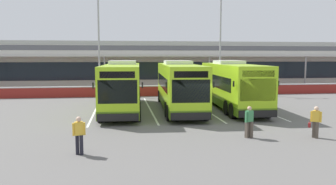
{
  "coord_description": "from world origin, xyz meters",
  "views": [
    {
      "loc": [
        -4.27,
        -20.17,
        4.14
      ],
      "look_at": [
        -1.07,
        3.0,
        1.6
      ],
      "focal_mm": 35.98,
      "sensor_mm": 36.0,
      "label": 1
    }
  ],
  "objects_px": {
    "pedestrian_with_handbag": "(315,121)",
    "pedestrian_in_dark_coat": "(249,121)",
    "coach_bus_left_centre": "(179,87)",
    "lamp_post_centre": "(220,37)",
    "pedestrian_approaching_bus": "(79,134)",
    "lamp_post_west": "(99,36)",
    "coach_bus_centre": "(232,86)",
    "coach_bus_leftmost": "(123,87)"
  },
  "relations": [
    {
      "from": "coach_bus_leftmost",
      "to": "pedestrian_approaching_bus",
      "type": "height_order",
      "value": "coach_bus_leftmost"
    },
    {
      "from": "pedestrian_with_handbag",
      "to": "pedestrian_approaching_bus",
      "type": "xyz_separation_m",
      "value": [
        -11.5,
        -1.34,
        0.02
      ]
    },
    {
      "from": "coach_bus_leftmost",
      "to": "lamp_post_west",
      "type": "relative_size",
      "value": 1.11
    },
    {
      "from": "pedestrian_approaching_bus",
      "to": "lamp_post_west",
      "type": "xyz_separation_m",
      "value": [
        -0.56,
        22.85,
        5.42
      ]
    },
    {
      "from": "coach_bus_leftmost",
      "to": "lamp_post_centre",
      "type": "height_order",
      "value": "lamp_post_centre"
    },
    {
      "from": "pedestrian_with_handbag",
      "to": "coach_bus_leftmost",
      "type": "bearing_deg",
      "value": 133.22
    },
    {
      "from": "coach_bus_centre",
      "to": "lamp_post_centre",
      "type": "distance_m",
      "value": 11.86
    },
    {
      "from": "coach_bus_leftmost",
      "to": "pedestrian_approaching_bus",
      "type": "bearing_deg",
      "value": -99.15
    },
    {
      "from": "coach_bus_left_centre",
      "to": "pedestrian_in_dark_coat",
      "type": "distance_m",
      "value": 9.78
    },
    {
      "from": "pedestrian_with_handbag",
      "to": "lamp_post_west",
      "type": "distance_m",
      "value": 25.25
    },
    {
      "from": "coach_bus_leftmost",
      "to": "coach_bus_centre",
      "type": "distance_m",
      "value": 8.65
    },
    {
      "from": "pedestrian_with_handbag",
      "to": "lamp_post_centre",
      "type": "distance_m",
      "value": 21.76
    },
    {
      "from": "pedestrian_in_dark_coat",
      "to": "pedestrian_approaching_bus",
      "type": "relative_size",
      "value": 1.0
    },
    {
      "from": "coach_bus_centre",
      "to": "lamp_post_west",
      "type": "xyz_separation_m",
      "value": [
        -11.07,
        11.23,
        4.5
      ]
    },
    {
      "from": "pedestrian_approaching_bus",
      "to": "coach_bus_left_centre",
      "type": "bearing_deg",
      "value": 61.32
    },
    {
      "from": "pedestrian_with_handbag",
      "to": "lamp_post_west",
      "type": "relative_size",
      "value": 0.15
    },
    {
      "from": "pedestrian_with_handbag",
      "to": "pedestrian_in_dark_coat",
      "type": "relative_size",
      "value": 1.0
    },
    {
      "from": "lamp_post_west",
      "to": "pedestrian_with_handbag",
      "type": "bearing_deg",
      "value": -60.74
    },
    {
      "from": "coach_bus_left_centre",
      "to": "lamp_post_west",
      "type": "bearing_deg",
      "value": 120.44
    },
    {
      "from": "pedestrian_in_dark_coat",
      "to": "pedestrian_with_handbag",
      "type": "bearing_deg",
      "value": -8.07
    },
    {
      "from": "pedestrian_with_handbag",
      "to": "lamp_post_centre",
      "type": "height_order",
      "value": "lamp_post_centre"
    },
    {
      "from": "coach_bus_leftmost",
      "to": "pedestrian_in_dark_coat",
      "type": "bearing_deg",
      "value": -57.16
    },
    {
      "from": "coach_bus_left_centre",
      "to": "pedestrian_approaching_bus",
      "type": "relative_size",
      "value": 7.57
    },
    {
      "from": "pedestrian_in_dark_coat",
      "to": "pedestrian_approaching_bus",
      "type": "distance_m",
      "value": 8.37
    },
    {
      "from": "coach_bus_leftmost",
      "to": "coach_bus_left_centre",
      "type": "xyz_separation_m",
      "value": [
        4.34,
        -0.24,
        0.0
      ]
    },
    {
      "from": "lamp_post_west",
      "to": "coach_bus_centre",
      "type": "bearing_deg",
      "value": -45.4
    },
    {
      "from": "coach_bus_left_centre",
      "to": "lamp_post_west",
      "type": "height_order",
      "value": "lamp_post_west"
    },
    {
      "from": "coach_bus_leftmost",
      "to": "coach_bus_left_centre",
      "type": "bearing_deg",
      "value": -3.17
    },
    {
      "from": "lamp_post_west",
      "to": "pedestrian_in_dark_coat",
      "type": "bearing_deg",
      "value": -67.46
    },
    {
      "from": "coach_bus_left_centre",
      "to": "coach_bus_centre",
      "type": "xyz_separation_m",
      "value": [
        4.31,
        0.28,
        0.0
      ]
    },
    {
      "from": "pedestrian_with_handbag",
      "to": "pedestrian_in_dark_coat",
      "type": "height_order",
      "value": "same"
    },
    {
      "from": "coach_bus_left_centre",
      "to": "pedestrian_with_handbag",
      "type": "height_order",
      "value": "coach_bus_left_centre"
    },
    {
      "from": "coach_bus_centre",
      "to": "lamp_post_west",
      "type": "bearing_deg",
      "value": 134.6
    },
    {
      "from": "pedestrian_approaching_bus",
      "to": "lamp_post_west",
      "type": "distance_m",
      "value": 23.49
    },
    {
      "from": "coach_bus_left_centre",
      "to": "pedestrian_in_dark_coat",
      "type": "bearing_deg",
      "value": -78.32
    },
    {
      "from": "coach_bus_left_centre",
      "to": "pedestrian_approaching_bus",
      "type": "distance_m",
      "value": 12.96
    },
    {
      "from": "coach_bus_left_centre",
      "to": "lamp_post_centre",
      "type": "height_order",
      "value": "lamp_post_centre"
    },
    {
      "from": "lamp_post_west",
      "to": "coach_bus_left_centre",
      "type": "bearing_deg",
      "value": -59.56
    },
    {
      "from": "coach_bus_left_centre",
      "to": "lamp_post_west",
      "type": "relative_size",
      "value": 1.11
    },
    {
      "from": "pedestrian_approaching_bus",
      "to": "lamp_post_centre",
      "type": "height_order",
      "value": "lamp_post_centre"
    },
    {
      "from": "coach_bus_centre",
      "to": "lamp_post_centre",
      "type": "relative_size",
      "value": 1.11
    },
    {
      "from": "pedestrian_in_dark_coat",
      "to": "pedestrian_approaching_bus",
      "type": "height_order",
      "value": "same"
    }
  ]
}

